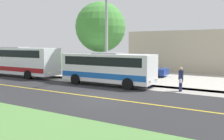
{
  "coord_description": "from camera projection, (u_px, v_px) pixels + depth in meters",
  "views": [
    {
      "loc": [
        12.67,
        8.23,
        3.39
      ],
      "look_at": [
        -3.5,
        -1.18,
        1.4
      ],
      "focal_mm": 38.62,
      "sensor_mm": 36.0,
      "label": 1
    }
  ],
  "objects": [
    {
      "name": "ground_plane",
      "position": [
        100.0,
        98.0,
        15.37
      ],
      "size": [
        120.0,
        120.0,
        0.0
      ],
      "primitive_type": "plane",
      "color": "#548442"
    },
    {
      "name": "parked_car_near",
      "position": [
        146.0,
        70.0,
        26.01
      ],
      "size": [
        2.06,
        4.42,
        1.45
      ],
      "color": "navy",
      "rests_on": "ground"
    },
    {
      "name": "road_surface",
      "position": [
        100.0,
        98.0,
        15.36
      ],
      "size": [
        8.0,
        100.0,
        0.01
      ],
      "primitive_type": "cube",
      "color": "#28282B",
      "rests_on": "ground"
    },
    {
      "name": "commercial_building",
      "position": [
        202.0,
        51.0,
        32.32
      ],
      "size": [
        10.0,
        16.91,
        5.07
      ],
      "primitive_type": "cube",
      "color": "#B7A893",
      "rests_on": "ground"
    },
    {
      "name": "shuttle_bus_front",
      "position": [
        108.0,
        67.0,
        20.14
      ],
      "size": [
        2.6,
        8.1,
        2.72
      ],
      "color": "white",
      "rests_on": "ground"
    },
    {
      "name": "parking_lot_surface",
      "position": [
        191.0,
        78.0,
        24.52
      ],
      "size": [
        14.0,
        36.0,
        0.01
      ],
      "primitive_type": "cube",
      "color": "#B2ADA3",
      "rests_on": "ground"
    },
    {
      "name": "road_centre_line",
      "position": [
        100.0,
        98.0,
        15.36
      ],
      "size": [
        0.16,
        100.0,
        0.0
      ],
      "primitive_type": "cube",
      "color": "gold",
      "rests_on": "ground"
    },
    {
      "name": "transit_bus_rear",
      "position": [
        13.0,
        60.0,
        26.08
      ],
      "size": [
        2.57,
        11.77,
        3.14
      ],
      "color": "white",
      "rests_on": "ground"
    },
    {
      "name": "pedestrian_with_bags",
      "position": [
        181.0,
        78.0,
        17.32
      ],
      "size": [
        0.72,
        0.34,
        1.77
      ],
      "color": "#1E2347",
      "rests_on": "ground"
    },
    {
      "name": "sidewalk",
      "position": [
        135.0,
        86.0,
        19.83
      ],
      "size": [
        2.4,
        100.0,
        0.01
      ],
      "primitive_type": "cube",
      "color": "#9E9991",
      "rests_on": "ground"
    },
    {
      "name": "street_light_pole",
      "position": [
        106.0,
        36.0,
        20.41
      ],
      "size": [
        1.97,
        0.24,
        7.39
      ],
      "color": "#9E9EA3",
      "rests_on": "ground"
    },
    {
      "name": "tree_curbside",
      "position": [
        100.0,
        27.0,
        23.57
      ],
      "size": [
        4.91,
        4.91,
        7.53
      ],
      "color": "#4C3826",
      "rests_on": "ground"
    },
    {
      "name": "pedestrian_waiting",
      "position": [
        150.0,
        77.0,
        18.84
      ],
      "size": [
        0.72,
        0.34,
        1.62
      ],
      "color": "#1E2347",
      "rests_on": "ground"
    }
  ]
}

